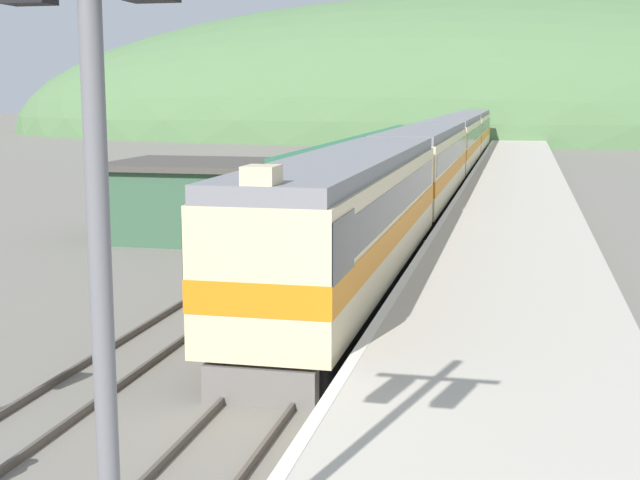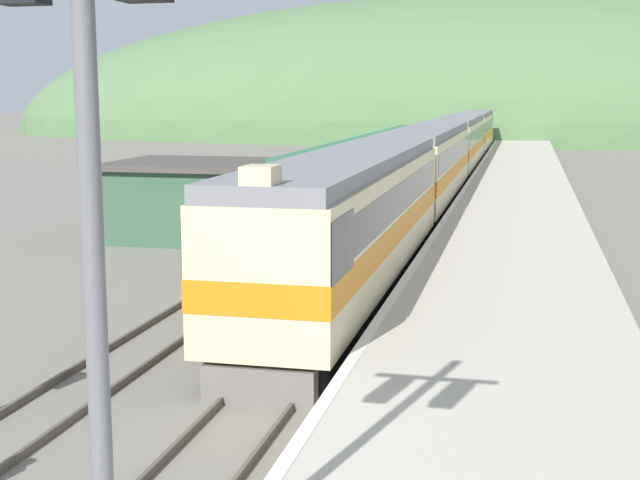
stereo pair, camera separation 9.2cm
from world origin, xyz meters
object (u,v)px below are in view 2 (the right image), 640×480
(express_train_lead_car, at_px, (350,221))
(signal_mast_main, at_px, (87,125))
(carriage_third, at_px, (458,144))
(carriage_fourth, at_px, (474,132))
(siding_train, at_px, (380,163))
(carriage_second, at_px, (427,166))

(express_train_lead_car, relative_size, signal_mast_main, 2.21)
(express_train_lead_car, xyz_separation_m, carriage_third, (0.00, 41.93, -0.01))
(carriage_fourth, bearing_deg, siding_train, -96.51)
(siding_train, bearing_deg, carriage_second, -65.97)
(carriage_second, distance_m, siding_train, 9.41)
(carriage_second, bearing_deg, express_train_lead_car, -90.00)
(carriage_second, xyz_separation_m, carriage_third, (0.00, 21.04, 0.00))
(express_train_lead_car, bearing_deg, carriage_fourth, 90.00)
(express_train_lead_car, height_order, carriage_fourth, express_train_lead_car)
(express_train_lead_car, xyz_separation_m, siding_train, (-3.82, 29.47, -0.59))
(carriage_third, xyz_separation_m, siding_train, (-3.82, -12.46, -0.57))
(carriage_third, bearing_deg, siding_train, -107.06)
(express_train_lead_car, relative_size, siding_train, 0.48)
(express_train_lead_car, bearing_deg, signal_mast_main, -85.89)
(express_train_lead_car, xyz_separation_m, signal_mast_main, (1.33, -18.43, 3.41))
(carriage_second, relative_size, signal_mast_main, 2.29)
(carriage_second, height_order, siding_train, carriage_second)
(express_train_lead_car, relative_size, carriage_fourth, 0.96)
(siding_train, bearing_deg, carriage_fourth, 83.49)
(carriage_second, distance_m, signal_mast_main, 39.50)
(carriage_second, xyz_separation_m, signal_mast_main, (1.33, -39.33, 3.43))
(carriage_fourth, distance_m, signal_mast_main, 81.48)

